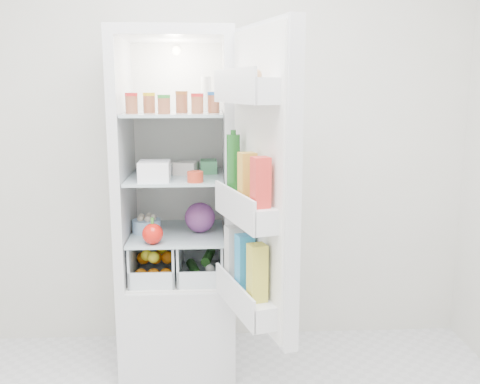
{
  "coord_description": "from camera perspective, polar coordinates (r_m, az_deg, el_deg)",
  "views": [
    {
      "loc": [
        -0.01,
        -1.61,
        1.52
      ],
      "look_at": [
        0.12,
        0.95,
        1.01
      ],
      "focal_mm": 40.0,
      "sensor_mm": 36.0,
      "label": 1
    }
  ],
  "objects": [
    {
      "name": "room_walls",
      "position": [
        1.61,
        -2.74,
        13.82
      ],
      "size": [
        3.02,
        3.02,
        2.61
      ],
      "color": "beige",
      "rests_on": "ground"
    },
    {
      "name": "refrigerator",
      "position": [
        2.99,
        -6.56,
        -5.47
      ],
      "size": [
        0.6,
        0.6,
        1.8
      ],
      "color": "silver",
      "rests_on": "ground"
    },
    {
      "name": "shelf_low",
      "position": [
        2.91,
        -6.67,
        -4.41
      ],
      "size": [
        0.49,
        0.53,
        0.01
      ],
      "primitive_type": "cube",
      "color": "#AAC0C7",
      "rests_on": "refrigerator"
    },
    {
      "name": "shelf_mid",
      "position": [
        2.84,
        -6.81,
        1.63
      ],
      "size": [
        0.49,
        0.53,
        0.02
      ],
      "primitive_type": "cube",
      "color": "#AAC0C7",
      "rests_on": "refrigerator"
    },
    {
      "name": "shelf_top",
      "position": [
        2.8,
        -6.97,
        8.3
      ],
      "size": [
        0.49,
        0.53,
        0.02
      ],
      "primitive_type": "cube",
      "color": "#AAC0C7",
      "rests_on": "refrigerator"
    },
    {
      "name": "crisper_left",
      "position": [
        2.95,
        -9.0,
        -6.85
      ],
      "size": [
        0.23,
        0.46,
        0.22
      ],
      "primitive_type": null,
      "color": "silver",
      "rests_on": "refrigerator"
    },
    {
      "name": "crisper_right",
      "position": [
        2.94,
        -4.21,
        -6.84
      ],
      "size": [
        0.23,
        0.46,
        0.22
      ],
      "primitive_type": null,
      "color": "silver",
      "rests_on": "refrigerator"
    },
    {
      "name": "condiment_jars",
      "position": [
        2.69,
        -7.15,
        9.24
      ],
      "size": [
        0.46,
        0.16,
        0.08
      ],
      "color": "#B21919",
      "rests_on": "shelf_top"
    },
    {
      "name": "squeeze_bottle",
      "position": [
        2.89,
        -3.63,
        10.39
      ],
      "size": [
        0.06,
        0.06,
        0.18
      ],
      "primitive_type": "cylinder",
      "rotation": [
        0.0,
        0.0,
        0.19
      ],
      "color": "silver",
      "rests_on": "shelf_top"
    },
    {
      "name": "tub_white",
      "position": [
        2.68,
        -9.11,
        2.24
      ],
      "size": [
        0.15,
        0.15,
        0.1
      ],
      "primitive_type": "cube",
      "rotation": [
        0.0,
        0.0,
        0.0
      ],
      "color": "white",
      "rests_on": "shelf_mid"
    },
    {
      "name": "tub_cream",
      "position": [
        2.86,
        -5.77,
        2.56
      ],
      "size": [
        0.14,
        0.14,
        0.07
      ],
      "primitive_type": "cube",
      "rotation": [
        0.0,
        0.0,
        -0.23
      ],
      "color": "beige",
      "rests_on": "shelf_mid"
    },
    {
      "name": "tin_red",
      "position": [
        2.62,
        -4.8,
        1.63
      ],
      "size": [
        0.09,
        0.09,
        0.05
      ],
      "primitive_type": "cylinder",
      "rotation": [
        0.0,
        0.0,
        0.09
      ],
      "color": "red",
      "rests_on": "shelf_mid"
    },
    {
      "name": "foil_tray",
      "position": [
        2.91,
        -8.73,
        2.42
      ],
      "size": [
        0.22,
        0.19,
        0.05
      ],
      "primitive_type": "cube",
      "rotation": [
        0.0,
        0.0,
        0.35
      ],
      "color": "white",
      "rests_on": "shelf_mid"
    },
    {
      "name": "tub_green",
      "position": [
        2.9,
        -3.38,
        2.75
      ],
      "size": [
        0.09,
        0.12,
        0.07
      ],
      "primitive_type": "cube",
      "rotation": [
        0.0,
        0.0,
        0.03
      ],
      "color": "#3F8C56",
      "rests_on": "shelf_mid"
    },
    {
      "name": "red_cabbage",
      "position": [
        2.87,
        -4.3,
        -2.72
      ],
      "size": [
        0.16,
        0.16,
        0.16
      ],
      "primitive_type": "sphere",
      "color": "#5E205A",
      "rests_on": "shelf_low"
    },
    {
      "name": "bell_pepper",
      "position": [
        2.69,
        -9.3,
        -4.43
      ],
      "size": [
        0.1,
        0.1,
        0.1
      ],
      "primitive_type": "sphere",
      "color": "red",
      "rests_on": "shelf_low"
    },
    {
      "name": "mushroom_bowl",
      "position": [
        2.91,
        -9.93,
        -3.6
      ],
      "size": [
        0.19,
        0.19,
        0.07
      ],
      "primitive_type": "cylinder",
      "rotation": [
        0.0,
        0.0,
        -0.3
      ],
      "color": "#9BC1E8",
      "rests_on": "shelf_low"
    },
    {
      "name": "citrus_pile",
      "position": [
        2.91,
        -9.12,
        -7.51
      ],
      "size": [
        0.2,
        0.24,
        0.16
      ],
      "color": "orange",
      "rests_on": "refrigerator"
    },
    {
      "name": "veg_pile",
      "position": [
        2.95,
        -4.1,
        -7.71
      ],
      "size": [
        0.16,
        0.3,
        0.1
      ],
      "color": "#27531B",
      "rests_on": "refrigerator"
    },
    {
      "name": "fridge_door",
      "position": [
        2.28,
        1.97,
        0.43
      ],
      "size": [
        0.32,
        0.59,
        1.3
      ],
      "rotation": [
        0.0,
        0.0,
        1.86
      ],
      "color": "silver",
      "rests_on": "refrigerator"
    }
  ]
}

